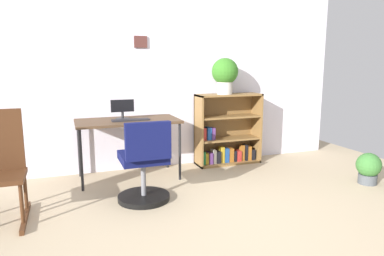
# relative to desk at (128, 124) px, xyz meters

# --- Properties ---
(ground_plane) EXTENTS (6.24, 6.24, 0.00)m
(ground_plane) POSITION_rel_desk_xyz_m (0.47, -1.74, -0.65)
(ground_plane) COLOR tan
(wall_back) EXTENTS (5.20, 0.12, 2.47)m
(wall_back) POSITION_rel_desk_xyz_m (0.47, 0.41, 0.58)
(wall_back) COLOR silver
(wall_back) RESTS_ON ground_plane
(desk) EXTENTS (1.18, 0.61, 0.70)m
(desk) POSITION_rel_desk_xyz_m (0.00, 0.00, 0.00)
(desk) COLOR #4E3724
(desk) RESTS_ON ground_plane
(monitor) EXTENTS (0.27, 0.16, 0.23)m
(monitor) POSITION_rel_desk_xyz_m (-0.05, 0.06, 0.17)
(monitor) COLOR #262628
(monitor) RESTS_ON desk
(keyboard) EXTENTS (0.43, 0.11, 0.02)m
(keyboard) POSITION_rel_desk_xyz_m (0.02, -0.08, 0.06)
(keyboard) COLOR #242326
(keyboard) RESTS_ON desk
(office_chair) EXTENTS (0.52, 0.55, 0.83)m
(office_chair) POSITION_rel_desk_xyz_m (0.01, -0.80, -0.30)
(office_chair) COLOR black
(office_chair) RESTS_ON ground_plane
(bookshelf_low) EXTENTS (0.89, 0.30, 0.95)m
(bookshelf_low) POSITION_rel_desk_xyz_m (1.37, 0.21, -0.24)
(bookshelf_low) COLOR brown
(bookshelf_low) RESTS_ON ground_plane
(potted_plant_on_shelf) EXTENTS (0.35, 0.35, 0.47)m
(potted_plant_on_shelf) POSITION_rel_desk_xyz_m (1.31, 0.16, 0.57)
(potted_plant_on_shelf) COLOR #B7B2A8
(potted_plant_on_shelf) RESTS_ON bookshelf_low
(potted_plant_floor) EXTENTS (0.27, 0.27, 0.36)m
(potted_plant_floor) POSITION_rel_desk_xyz_m (2.51, -1.13, -0.46)
(potted_plant_floor) COLOR #474C51
(potted_plant_floor) RESTS_ON ground_plane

